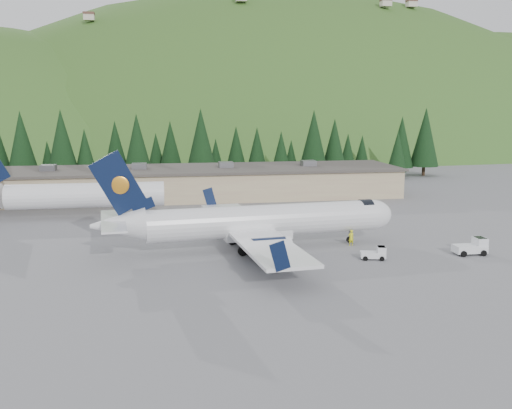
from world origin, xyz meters
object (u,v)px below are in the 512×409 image
object	(u,v)px
airliner	(256,222)
terminal_building	(198,182)
second_airliner	(65,195)
baggage_tug_a	(375,253)
ramp_worker	(351,238)
baggage_tug_b	(473,247)

from	to	relation	value
airliner	terminal_building	world-z (taller)	airliner
terminal_building	second_airliner	bearing A→B (deg)	-141.22
second_airliner	airliner	bearing A→B (deg)	-42.74
baggage_tug_a	terminal_building	size ratio (longest dim) A/B	0.04
baggage_tug_a	airliner	bearing A→B (deg)	164.40
airliner	ramp_worker	xyz separation A→B (m)	(11.04, -0.32, -2.12)
baggage_tug_a	terminal_building	bearing A→B (deg)	122.49
baggage_tug_a	baggage_tug_b	xyz separation A→B (m)	(11.17, 0.18, 0.20)
second_airliner	baggage_tug_b	xyz separation A→B (m)	(46.73, -28.29, -2.50)
airliner	baggage_tug_a	world-z (taller)	airliner
baggage_tug_b	ramp_worker	xyz separation A→B (m)	(-11.77, 5.87, 0.12)
terminal_building	baggage_tug_b	bearing A→B (deg)	-58.81
baggage_tug_b	airliner	bearing A→B (deg)	165.85
terminal_building	ramp_worker	bearing A→B (deg)	-68.62
baggage_tug_b	terminal_building	world-z (taller)	terminal_building
baggage_tug_a	ramp_worker	xyz separation A→B (m)	(-0.60, 6.05, 0.32)
baggage_tug_b	terminal_building	distance (m)	51.81
ramp_worker	second_airliner	bearing A→B (deg)	-40.91
airliner	baggage_tug_a	distance (m)	13.49
baggage_tug_a	baggage_tug_b	bearing A→B (deg)	14.04
second_airliner	baggage_tug_a	xyz separation A→B (m)	(35.56, -28.48, -2.71)
baggage_tug_b	ramp_worker	bearing A→B (deg)	154.53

